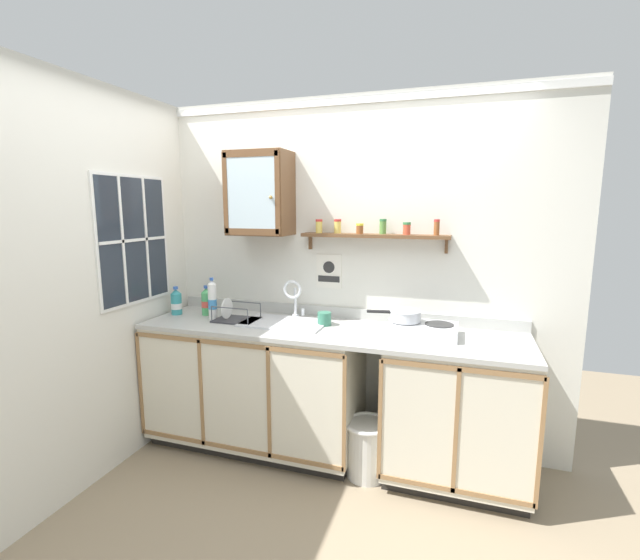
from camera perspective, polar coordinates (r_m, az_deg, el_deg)
The scene contains 20 objects.
floor at distance 3.08m, azimuth -1.55°, elevation -25.42°, with size 5.66×5.66×0.00m, color gray.
back_wall at distance 3.26m, azimuth 2.68°, elevation 0.93°, with size 3.26×0.07×2.53m.
side_wall_left at distance 3.11m, azimuth -27.62°, elevation -0.75°, with size 0.05×3.51×2.53m, color silver.
lower_cabinet_run at distance 3.36m, azimuth -8.35°, elevation -13.37°, with size 1.55×0.65×0.91m.
lower_cabinet_run_right at distance 3.05m, azimuth 17.38°, elevation -16.16°, with size 0.90×0.65×0.91m.
countertop at distance 3.01m, azimuth 0.87°, elevation -6.58°, with size 2.62×0.67×0.03m, color #B2B2AD.
backsplash at distance 3.28m, azimuth 2.48°, elevation -4.23°, with size 2.62×0.02×0.08m, color #B2B2AD.
sink at distance 3.15m, azimuth -4.57°, elevation -6.31°, with size 0.59×0.41×0.44m.
hot_plate_stove at distance 2.91m, azimuth 13.10°, elevation -6.30°, with size 0.45×0.29×0.08m.
saucepan at distance 2.92m, azimuth 11.01°, elevation -4.51°, with size 0.35×0.21×0.07m.
bottle_opaque_white_0 at distance 3.32m, azimuth -13.85°, elevation -2.60°, with size 0.06×0.06×0.31m.
bottle_detergent_teal_1 at distance 3.54m, azimuth -18.21°, elevation -2.80°, with size 0.08×0.08×0.22m.
bottle_soda_green_2 at distance 3.46m, azimuth -14.56°, elevation -2.78°, with size 0.08×0.08×0.23m.
dish_rack at distance 3.25m, azimuth -11.01°, elevation -4.78°, with size 0.31×0.22×0.16m.
mug at distance 3.07m, azimuth 0.58°, elevation -5.05°, with size 0.10×0.13×0.09m.
wall_cabinet at distance 3.26m, azimuth -7.83°, elevation 11.08°, with size 0.45×0.31×0.60m.
spice_shelf at distance 3.08m, azimuth 6.85°, elevation 6.00°, with size 1.03×0.14×0.23m.
warning_sign at distance 3.25m, azimuth 1.18°, elevation 1.11°, with size 0.19×0.01×0.25m.
window at distance 3.32m, azimuth -23.13°, elevation 4.81°, with size 0.03×0.68×0.89m.
trash_bin at distance 3.10m, azimuth 6.17°, elevation -20.84°, with size 0.31×0.31×0.38m.
Camera 1 is at (0.86, -2.37, 1.76)m, focal length 24.56 mm.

